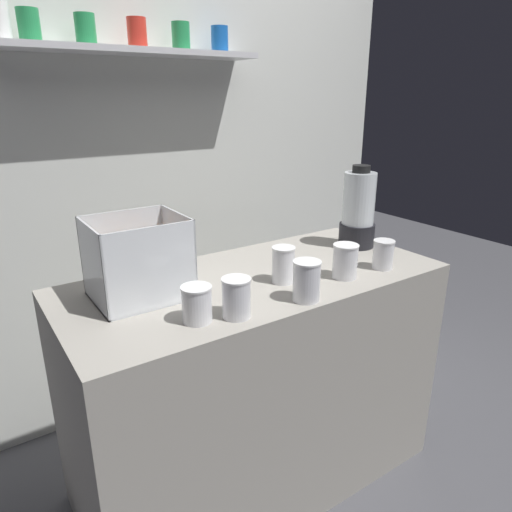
{
  "coord_description": "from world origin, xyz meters",
  "views": [
    {
      "loc": [
        -0.88,
        -1.3,
        1.53
      ],
      "look_at": [
        0.0,
        0.0,
        0.98
      ],
      "focal_mm": 32.48,
      "sensor_mm": 36.0,
      "label": 1
    }
  ],
  "objects_px": {
    "juice_cup_carrot_middle": "(306,283)",
    "carrot_display_bin": "(138,272)",
    "juice_cup_carrot_left": "(236,300)",
    "juice_cup_carrot_far_right": "(345,263)",
    "blender_pitcher": "(358,212)",
    "juice_cup_carrot_right": "(283,267)",
    "juice_cup_beet_far_left": "(197,305)",
    "juice_cup_mango_rightmost": "(383,256)"
  },
  "relations": [
    {
      "from": "juice_cup_carrot_middle",
      "to": "carrot_display_bin",
      "type": "bearing_deg",
      "value": 142.56
    },
    {
      "from": "juice_cup_carrot_left",
      "to": "juice_cup_carrot_far_right",
      "type": "height_order",
      "value": "juice_cup_carrot_far_right"
    },
    {
      "from": "juice_cup_carrot_left",
      "to": "juice_cup_carrot_middle",
      "type": "relative_size",
      "value": 0.92
    },
    {
      "from": "carrot_display_bin",
      "to": "juice_cup_carrot_far_right",
      "type": "distance_m",
      "value": 0.72
    },
    {
      "from": "blender_pitcher",
      "to": "juice_cup_carrot_right",
      "type": "distance_m",
      "value": 0.55
    },
    {
      "from": "juice_cup_carrot_middle",
      "to": "juice_cup_carrot_far_right",
      "type": "bearing_deg",
      "value": 16.89
    },
    {
      "from": "juice_cup_beet_far_left",
      "to": "juice_cup_mango_rightmost",
      "type": "bearing_deg",
      "value": -0.28
    },
    {
      "from": "carrot_display_bin",
      "to": "juice_cup_carrot_left",
      "type": "height_order",
      "value": "carrot_display_bin"
    },
    {
      "from": "juice_cup_carrot_far_right",
      "to": "juice_cup_carrot_right",
      "type": "bearing_deg",
      "value": 156.75
    },
    {
      "from": "blender_pitcher",
      "to": "juice_cup_beet_far_left",
      "type": "distance_m",
      "value": 0.94
    },
    {
      "from": "juice_cup_carrot_left",
      "to": "juice_cup_mango_rightmost",
      "type": "bearing_deg",
      "value": 3.03
    },
    {
      "from": "juice_cup_beet_far_left",
      "to": "juice_cup_mango_rightmost",
      "type": "relative_size",
      "value": 0.99
    },
    {
      "from": "juice_cup_carrot_left",
      "to": "juice_cup_mango_rightmost",
      "type": "distance_m",
      "value": 0.68
    },
    {
      "from": "blender_pitcher",
      "to": "juice_cup_carrot_left",
      "type": "bearing_deg",
      "value": -159.99
    },
    {
      "from": "juice_cup_carrot_middle",
      "to": "juice_cup_mango_rightmost",
      "type": "relative_size",
      "value": 1.2
    },
    {
      "from": "juice_cup_carrot_far_right",
      "to": "carrot_display_bin",
      "type": "bearing_deg",
      "value": 159.1
    },
    {
      "from": "juice_cup_carrot_right",
      "to": "juice_cup_mango_rightmost",
      "type": "height_order",
      "value": "juice_cup_carrot_right"
    },
    {
      "from": "juice_cup_carrot_left",
      "to": "blender_pitcher",
      "type": "bearing_deg",
      "value": 20.01
    },
    {
      "from": "carrot_display_bin",
      "to": "juice_cup_carrot_left",
      "type": "relative_size",
      "value": 2.39
    },
    {
      "from": "carrot_display_bin",
      "to": "blender_pitcher",
      "type": "distance_m",
      "value": 0.98
    },
    {
      "from": "juice_cup_beet_far_left",
      "to": "juice_cup_mango_rightmost",
      "type": "height_order",
      "value": "same"
    },
    {
      "from": "carrot_display_bin",
      "to": "juice_cup_carrot_far_right",
      "type": "xyz_separation_m",
      "value": [
        0.67,
        -0.26,
        -0.03
      ]
    },
    {
      "from": "blender_pitcher",
      "to": "juice_cup_mango_rightmost",
      "type": "xyz_separation_m",
      "value": [
        -0.12,
        -0.25,
        -0.11
      ]
    },
    {
      "from": "juice_cup_beet_far_left",
      "to": "juice_cup_carrot_far_right",
      "type": "bearing_deg",
      "value": 0.85
    },
    {
      "from": "juice_cup_carrot_left",
      "to": "juice_cup_carrot_middle",
      "type": "distance_m",
      "value": 0.25
    },
    {
      "from": "blender_pitcher",
      "to": "juice_cup_carrot_right",
      "type": "height_order",
      "value": "blender_pitcher"
    },
    {
      "from": "juice_cup_carrot_left",
      "to": "juice_cup_carrot_far_right",
      "type": "distance_m",
      "value": 0.49
    },
    {
      "from": "juice_cup_carrot_right",
      "to": "juice_cup_carrot_far_right",
      "type": "relative_size",
      "value": 1.04
    },
    {
      "from": "juice_cup_carrot_left",
      "to": "juice_cup_carrot_right",
      "type": "height_order",
      "value": "juice_cup_carrot_right"
    },
    {
      "from": "juice_cup_carrot_right",
      "to": "juice_cup_carrot_middle",
      "type": "bearing_deg",
      "value": -100.94
    },
    {
      "from": "juice_cup_carrot_right",
      "to": "juice_cup_carrot_far_right",
      "type": "distance_m",
      "value": 0.23
    },
    {
      "from": "blender_pitcher",
      "to": "juice_cup_mango_rightmost",
      "type": "relative_size",
      "value": 3.17
    },
    {
      "from": "carrot_display_bin",
      "to": "juice_cup_carrot_far_right",
      "type": "relative_size",
      "value": 2.35
    },
    {
      "from": "blender_pitcher",
      "to": "juice_cup_beet_far_left",
      "type": "bearing_deg",
      "value": -164.57
    },
    {
      "from": "juice_cup_beet_far_left",
      "to": "juice_cup_carrot_far_right",
      "type": "xyz_separation_m",
      "value": [
        0.6,
        0.01,
        0.01
      ]
    },
    {
      "from": "juice_cup_beet_far_left",
      "to": "juice_cup_carrot_middle",
      "type": "height_order",
      "value": "juice_cup_carrot_middle"
    },
    {
      "from": "juice_cup_mango_rightmost",
      "to": "carrot_display_bin",
      "type": "bearing_deg",
      "value": 162.58
    },
    {
      "from": "juice_cup_carrot_left",
      "to": "juice_cup_carrot_right",
      "type": "distance_m",
      "value": 0.31
    },
    {
      "from": "juice_cup_beet_far_left",
      "to": "juice_cup_carrot_left",
      "type": "bearing_deg",
      "value": -19.8
    },
    {
      "from": "juice_cup_carrot_middle",
      "to": "juice_cup_beet_far_left",
      "type": "bearing_deg",
      "value": 169.77
    },
    {
      "from": "juice_cup_mango_rightmost",
      "to": "juice_cup_carrot_middle",
      "type": "bearing_deg",
      "value": -171.93
    },
    {
      "from": "juice_cup_carrot_right",
      "to": "juice_cup_mango_rightmost",
      "type": "distance_m",
      "value": 0.41
    }
  ]
}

